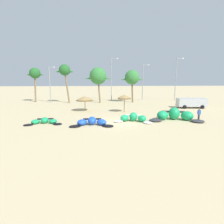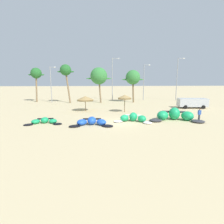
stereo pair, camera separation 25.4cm
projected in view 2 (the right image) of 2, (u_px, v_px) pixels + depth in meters
The scene contains 17 objects.
ground_plane at pixel (118, 123), 22.43m from camera, with size 260.00×260.00×0.00m, color #C6B284.
kite_far_left at pixel (44, 121), 22.00m from camera, with size 4.69×2.25×0.72m.
kite_left at pixel (92, 122), 21.19m from camera, with size 5.37×2.53×0.95m.
kite_left_of_center at pixel (133, 118), 22.97m from camera, with size 4.94×2.94×1.14m.
kite_center at pixel (175, 115), 23.73m from camera, with size 7.13×3.90×1.64m.
beach_umbrella_near_van at pixel (85, 98), 30.48m from camera, with size 2.86×2.86×2.55m.
beach_umbrella_middle at pixel (125, 97), 29.27m from camera, with size 2.29×2.29×2.87m.
parked_van at pixel (192, 102), 33.73m from camera, with size 5.41×2.58×1.84m.
person_near_kites at pixel (199, 115), 23.22m from camera, with size 0.36×0.24×1.62m.
palm_leftmost at pixel (36, 74), 42.06m from camera, with size 3.76×2.51×8.06m.
palm_left at pixel (66, 71), 40.16m from camera, with size 3.75×2.50×8.67m.
palm_left_of_gap at pixel (99, 76), 40.56m from camera, with size 5.72×3.82×8.03m.
palm_center_left at pixel (133, 78), 41.40m from camera, with size 5.02×3.34×7.50m.
lamppost_west at pixel (51, 83), 41.46m from camera, with size 1.48×0.24×8.24m.
lamppost_west_center at pixel (113, 77), 45.74m from camera, with size 1.88×0.24×10.69m.
lamppost_east_center at pixel (144, 80), 46.31m from camera, with size 1.70×0.24×9.12m.
lamppost_east at pixel (178, 77), 45.40m from camera, with size 1.87×0.24×10.67m.
Camera 2 is at (-2.12, -21.75, 5.31)m, focal length 28.77 mm.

